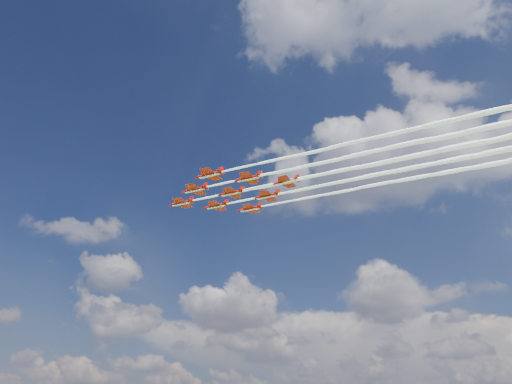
% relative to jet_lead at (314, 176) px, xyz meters
% --- Properties ---
extents(jet_lead, '(107.33, 10.10, 2.67)m').
position_rel_jet_lead_xyz_m(jet_lead, '(0.00, 0.00, 0.00)').
color(jet_lead, '#AB1109').
extents(jet_row2_port, '(107.33, 10.10, 2.67)m').
position_rel_jet_lead_xyz_m(jet_row2_port, '(10.42, -7.06, 0.00)').
color(jet_row2_port, '#AB1109').
extents(jet_row2_starb, '(107.33, 10.10, 2.67)m').
position_rel_jet_lead_xyz_m(jet_row2_starb, '(9.73, 7.97, 0.00)').
color(jet_row2_starb, '#AB1109').
extents(jet_row3_port, '(107.33, 10.10, 2.67)m').
position_rel_jet_lead_xyz_m(jet_row3_port, '(20.83, -14.11, 0.00)').
color(jet_row3_port, '#AB1109').
extents(jet_row3_centre, '(107.33, 10.10, 2.67)m').
position_rel_jet_lead_xyz_m(jet_row3_centre, '(20.15, 0.92, 0.00)').
color(jet_row3_centre, '#AB1109').
extents(jet_row3_starb, '(107.33, 10.10, 2.67)m').
position_rel_jet_lead_xyz_m(jet_row3_starb, '(19.46, 15.95, 0.00)').
color(jet_row3_starb, '#AB1109').
extents(jet_row4_port, '(107.33, 10.10, 2.67)m').
position_rel_jet_lead_xyz_m(jet_row4_port, '(30.56, -6.14, 0.00)').
color(jet_row4_port, '#AB1109').
extents(jet_row4_starb, '(107.33, 10.10, 2.67)m').
position_rel_jet_lead_xyz_m(jet_row4_starb, '(29.88, 8.89, 0.00)').
color(jet_row4_starb, '#AB1109').
extents(jet_tail, '(107.33, 10.10, 2.67)m').
position_rel_jet_lead_xyz_m(jet_tail, '(40.29, 1.84, 0.00)').
color(jet_tail, '#AB1109').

